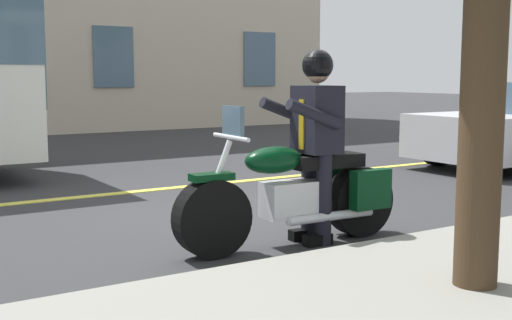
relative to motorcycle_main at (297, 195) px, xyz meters
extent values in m
plane|color=#333335|center=(-0.08, -1.32, -0.45)|extent=(80.00, 80.00, 0.00)
cube|color=#E5DB4C|center=(-0.08, -3.32, -0.45)|extent=(60.00, 0.16, 0.01)
cylinder|color=black|center=(0.84, -0.04, -0.12)|extent=(0.67, 0.23, 0.66)
cylinder|color=black|center=(-0.70, 0.03, -0.12)|extent=(0.67, 0.23, 0.66)
cube|color=silver|center=(0.05, 0.00, -0.03)|extent=(0.57, 0.30, 0.32)
ellipsoid|color=black|center=(0.25, -0.01, 0.33)|extent=(0.57, 0.30, 0.24)
cube|color=black|center=(-0.30, 0.01, 0.29)|extent=(0.71, 0.31, 0.12)
cube|color=black|center=(-0.65, 0.24, 0.03)|extent=(0.40, 0.14, 0.36)
cube|color=black|center=(-0.66, -0.20, 0.03)|extent=(0.40, 0.14, 0.36)
cylinder|color=silver|center=(0.82, -0.04, 0.15)|extent=(0.35, 0.06, 0.76)
cylinder|color=silver|center=(0.66, -0.03, 0.55)|extent=(0.06, 0.60, 0.04)
cube|color=black|center=(0.84, -0.04, 0.23)|extent=(0.37, 0.17, 0.06)
cylinder|color=silver|center=(-0.25, 0.17, -0.19)|extent=(0.90, 0.12, 0.08)
cube|color=slate|center=(0.64, -0.03, 0.67)|extent=(0.05, 0.32, 0.28)
cylinder|color=black|center=(-0.20, 0.13, -0.03)|extent=(0.14, 0.14, 0.84)
cube|color=black|center=(-0.14, 0.12, -0.40)|extent=(0.26, 0.12, 0.10)
cylinder|color=black|center=(-0.21, -0.11, -0.03)|extent=(0.14, 0.14, 0.84)
cube|color=black|center=(-0.15, -0.12, -0.40)|extent=(0.26, 0.12, 0.10)
cube|color=black|center=(-0.20, 0.01, 0.67)|extent=(0.34, 0.41, 0.60)
cube|color=#B28C14|center=(-0.04, 0.00, 0.63)|extent=(0.03, 0.07, 0.44)
cylinder|color=black|center=(-0.02, 0.22, 0.73)|extent=(0.55, 0.12, 0.28)
cylinder|color=black|center=(-0.03, -0.22, 0.73)|extent=(0.55, 0.12, 0.28)
sphere|color=tan|center=(-0.20, 0.01, 1.10)|extent=(0.22, 0.22, 0.22)
sphere|color=black|center=(-0.20, 0.01, 1.15)|extent=(0.28, 0.28, 0.28)
cube|color=slate|center=(1.06, -5.53, 1.55)|extent=(0.06, 2.40, 1.90)
cylinder|color=black|center=(-5.09, -3.03, -0.13)|extent=(0.64, 0.22, 0.64)
cylinder|color=#42301E|center=(-0.04, 1.93, 1.03)|extent=(0.28, 0.28, 2.66)
cube|color=slate|center=(-7.41, -12.29, 1.55)|extent=(1.10, 0.06, 1.60)
cube|color=slate|center=(-2.83, -12.29, 1.55)|extent=(1.10, 0.06, 1.60)
camera|label=1|loc=(3.40, 4.73, 1.06)|focal=46.51mm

